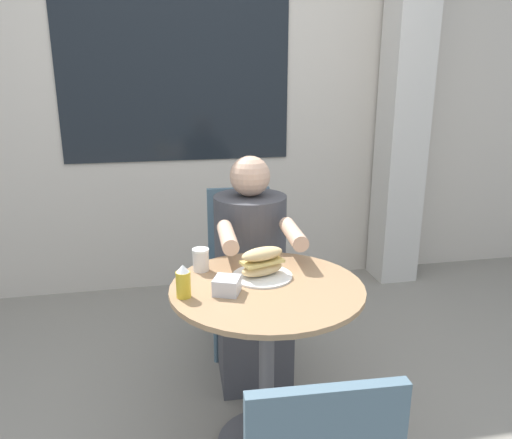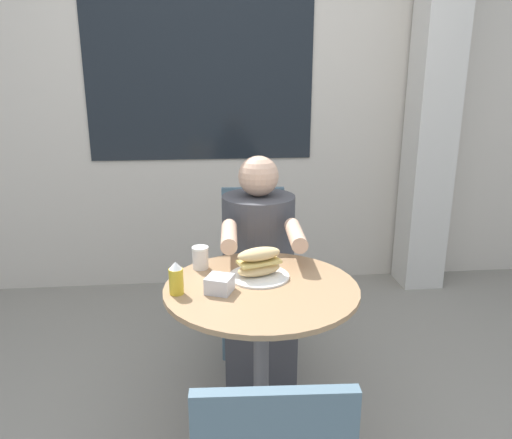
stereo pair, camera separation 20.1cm
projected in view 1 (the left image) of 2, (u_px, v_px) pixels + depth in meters
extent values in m
cube|color=beige|center=(209.00, 86.00, 3.33)|extent=(8.00, 0.08, 2.80)
cube|color=black|center=(176.00, 67.00, 3.21)|extent=(1.49, 0.01, 1.21)
cube|color=beige|center=(403.00, 115.00, 3.46)|extent=(0.28, 0.28, 2.40)
cylinder|color=#997551|center=(267.00, 288.00, 1.88)|extent=(0.73, 0.73, 0.02)
cylinder|color=#515156|center=(267.00, 369.00, 1.98)|extent=(0.06, 0.06, 0.68)
cube|color=slate|center=(243.00, 272.00, 2.73)|extent=(0.40, 0.40, 0.02)
cube|color=slate|center=(239.00, 224.00, 2.83)|extent=(0.35, 0.05, 0.42)
cylinder|color=slate|center=(278.00, 321.00, 2.66)|extent=(0.03, 0.03, 0.43)
cylinder|color=slate|center=(216.00, 325.00, 2.61)|extent=(0.03, 0.03, 0.43)
cylinder|color=slate|center=(267.00, 294.00, 2.97)|extent=(0.03, 0.03, 0.43)
cylinder|color=slate|center=(212.00, 298.00, 2.92)|extent=(0.03, 0.03, 0.43)
cube|color=#424247|center=(252.00, 332.00, 2.52)|extent=(0.36, 0.46, 0.45)
cylinder|color=#424247|center=(250.00, 242.00, 2.45)|extent=(0.35, 0.35, 0.47)
sphere|color=#D6A889|center=(250.00, 176.00, 2.36)|extent=(0.19, 0.19, 0.19)
cylinder|color=#D6A889|center=(293.00, 234.00, 2.13)|extent=(0.08, 0.29, 0.07)
cylinder|color=#D6A889|center=(227.00, 237.00, 2.09)|extent=(0.08, 0.29, 0.07)
cylinder|color=white|center=(262.00, 276.00, 1.96)|extent=(0.24, 0.24, 0.01)
ellipsoid|color=#DBB77A|center=(262.00, 269.00, 1.95)|extent=(0.19, 0.13, 0.05)
cube|color=#D6BC66|center=(262.00, 261.00, 1.94)|extent=(0.18, 0.13, 0.01)
ellipsoid|color=#DBB77A|center=(262.00, 254.00, 1.93)|extent=(0.19, 0.13, 0.05)
cylinder|color=silver|center=(201.00, 261.00, 2.01)|extent=(0.06, 0.06, 0.08)
cylinder|color=white|center=(201.00, 250.00, 1.99)|extent=(0.07, 0.07, 0.01)
cube|color=silver|center=(227.00, 285.00, 1.80)|extent=(0.12, 0.12, 0.06)
cylinder|color=gold|center=(183.00, 285.00, 1.77)|extent=(0.05, 0.05, 0.10)
cone|color=white|center=(183.00, 268.00, 1.75)|extent=(0.05, 0.05, 0.03)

